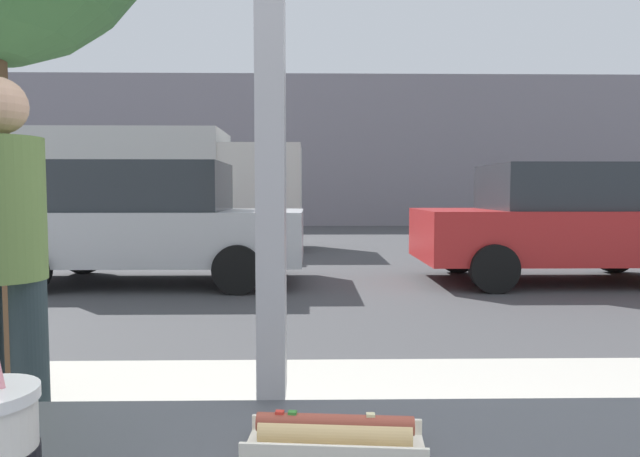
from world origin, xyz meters
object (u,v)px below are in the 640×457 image
box_truck (139,183)px  pedestrian (3,256)px  parked_car_silver (150,222)px  parked_car_red (562,222)px  hotdog_tray_near (335,434)px

box_truck → pedestrian: bearing=-76.0°
parked_car_silver → pedestrian: bearing=-79.5°
parked_car_silver → pedestrian: 6.01m
parked_car_red → box_truck: box_truck is taller
parked_car_silver → box_truck: (-1.56, 4.75, 0.63)m
parked_car_red → pedestrian: size_ratio=2.55×
hotdog_tray_near → box_truck: 12.73m
hotdog_tray_near → parked_car_red: (3.65, 7.36, -0.11)m
parked_car_red → pedestrian: pedestrian is taller
hotdog_tray_near → pedestrian: pedestrian is taller
parked_car_silver → box_truck: size_ratio=0.61×
box_truck → pedestrian: box_truck is taller
hotdog_tray_near → parked_car_silver: parked_car_silver is taller
parked_car_red → box_truck: bearing=147.8°
hotdog_tray_near → parked_car_silver: 7.72m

